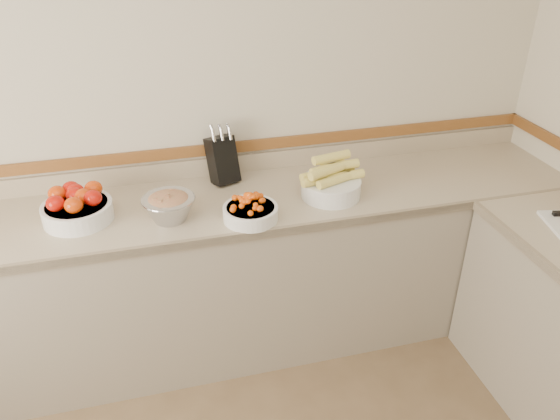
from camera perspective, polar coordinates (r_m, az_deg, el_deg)
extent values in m
plane|color=beige|center=(2.85, -10.36, 10.66)|extent=(4.00, 0.00, 4.00)
cube|color=tan|center=(2.73, -8.88, 0.16)|extent=(4.00, 0.65, 0.04)
cube|color=gray|center=(2.97, -8.21, -7.40)|extent=(4.00, 0.63, 0.86)
cube|color=#89775C|center=(2.46, -7.98, -3.35)|extent=(4.00, 0.02, 0.04)
cube|color=tan|center=(2.98, -9.73, 4.22)|extent=(4.00, 0.02, 0.10)
cube|color=brown|center=(2.93, -9.89, 5.97)|extent=(4.00, 0.02, 0.06)
cube|color=black|center=(2.88, -6.04, 5.22)|extent=(0.18, 0.20, 0.26)
cylinder|color=silver|center=(2.79, -6.98, 7.80)|extent=(0.03, 0.04, 0.07)
cylinder|color=silver|center=(2.80, -6.11, 7.89)|extent=(0.03, 0.04, 0.07)
cylinder|color=silver|center=(2.80, -5.25, 7.99)|extent=(0.03, 0.04, 0.07)
cylinder|color=silver|center=(2.81, -7.06, 7.99)|extent=(0.03, 0.04, 0.07)
cylinder|color=silver|center=(2.82, -6.20, 8.09)|extent=(0.03, 0.04, 0.07)
cylinder|color=silver|center=(2.83, -5.34, 8.18)|extent=(0.03, 0.04, 0.07)
cylinder|color=silver|center=(2.84, -7.14, 8.18)|extent=(0.03, 0.04, 0.07)
cylinder|color=silver|center=(2.84, -6.29, 8.27)|extent=(0.03, 0.04, 0.07)
cylinder|color=silver|center=(2.85, -5.44, 8.37)|extent=(0.03, 0.04, 0.07)
cylinder|color=white|center=(2.71, -20.37, -0.18)|extent=(0.32, 0.32, 0.09)
torus|color=white|center=(2.69, -20.50, 0.50)|extent=(0.32, 0.32, 0.01)
cylinder|color=white|center=(2.69, -20.50, 0.50)|extent=(0.28, 0.28, 0.01)
ellipsoid|color=red|center=(2.65, -22.43, 0.64)|extent=(0.08, 0.08, 0.07)
ellipsoid|color=red|center=(2.60, -20.76, 0.48)|extent=(0.08, 0.08, 0.07)
ellipsoid|color=red|center=(2.64, -18.98, 1.20)|extent=(0.08, 0.08, 0.07)
ellipsoid|color=red|center=(2.73, -22.26, 1.59)|extent=(0.08, 0.08, 0.07)
ellipsoid|color=red|center=(2.69, -20.64, 1.45)|extent=(0.08, 0.08, 0.07)
ellipsoid|color=red|center=(2.72, -18.92, 2.13)|extent=(0.08, 0.08, 0.07)
ellipsoid|color=red|center=(2.75, -21.00, 2.05)|extent=(0.08, 0.08, 0.07)
ellipsoid|color=red|center=(2.66, -19.88, 1.34)|extent=(0.08, 0.08, 0.07)
ellipsoid|color=red|center=(2.72, -20.60, 1.81)|extent=(0.08, 0.08, 0.07)
cylinder|color=white|center=(2.55, -3.09, -0.32)|extent=(0.26, 0.26, 0.07)
torus|color=white|center=(2.54, -3.11, 0.22)|extent=(0.26, 0.26, 0.01)
cylinder|color=white|center=(2.54, -3.11, 0.22)|extent=(0.22, 0.22, 0.01)
sphere|color=#E04A07|center=(2.48, -3.32, 0.92)|extent=(0.03, 0.03, 0.03)
sphere|color=#E04A07|center=(2.55, -2.46, 1.36)|extent=(0.03, 0.03, 0.03)
sphere|color=#E04A07|center=(2.51, -3.21, 1.50)|extent=(0.03, 0.03, 0.03)
sphere|color=#E04A07|center=(2.54, -2.51, 1.50)|extent=(0.03, 0.03, 0.03)
sphere|color=#E04A07|center=(2.47, -2.08, 0.15)|extent=(0.03, 0.03, 0.03)
sphere|color=#E04A07|center=(2.51, -2.90, 1.21)|extent=(0.03, 0.03, 0.03)
sphere|color=#E04A07|center=(2.50, -4.15, 0.89)|extent=(0.03, 0.03, 0.03)
sphere|color=#E04A07|center=(2.48, -1.80, 0.11)|extent=(0.03, 0.03, 0.03)
sphere|color=#E04A07|center=(2.51, -2.56, 1.39)|extent=(0.03, 0.03, 0.03)
sphere|color=#E04A07|center=(2.51, -2.97, 1.36)|extent=(0.03, 0.03, 0.03)
sphere|color=#E04A07|center=(2.54, -5.08, 0.91)|extent=(0.03, 0.03, 0.03)
sphere|color=#E04A07|center=(2.50, -4.03, 0.80)|extent=(0.03, 0.03, 0.03)
sphere|color=#E04A07|center=(2.51, -3.21, 1.42)|extent=(0.03, 0.03, 0.03)
sphere|color=#E04A07|center=(2.52, -4.22, 0.92)|extent=(0.03, 0.03, 0.03)
sphere|color=#E04A07|center=(2.60, -4.30, 1.49)|extent=(0.03, 0.03, 0.03)
sphere|color=#E04A07|center=(2.52, -2.70, 1.53)|extent=(0.03, 0.03, 0.03)
sphere|color=#E04A07|center=(2.47, -2.64, 0.17)|extent=(0.03, 0.03, 0.03)
sphere|color=#E04A07|center=(2.54, -2.82, 1.64)|extent=(0.03, 0.03, 0.03)
sphere|color=#E04A07|center=(2.58, -4.52, 1.39)|extent=(0.03, 0.03, 0.03)
sphere|color=#E04A07|center=(2.48, -4.01, 0.38)|extent=(0.03, 0.03, 0.03)
sphere|color=#E04A07|center=(2.50, -3.48, 0.96)|extent=(0.03, 0.03, 0.03)
sphere|color=#E04A07|center=(2.52, -2.22, 1.14)|extent=(0.03, 0.03, 0.03)
sphere|color=#E04A07|center=(2.49, -3.15, 0.87)|extent=(0.03, 0.03, 0.03)
sphere|color=#E04A07|center=(2.54, -4.30, 1.21)|extent=(0.03, 0.03, 0.03)
sphere|color=#E04A07|center=(2.53, -3.69, 1.27)|extent=(0.03, 0.03, 0.03)
sphere|color=#E04A07|center=(2.54, -5.02, 0.79)|extent=(0.03, 0.03, 0.03)
sphere|color=#E04A07|center=(2.50, -2.25, 0.93)|extent=(0.03, 0.03, 0.03)
sphere|color=#E04A07|center=(2.54, -4.45, 1.12)|extent=(0.03, 0.03, 0.03)
sphere|color=#E04A07|center=(2.57, -4.68, 1.24)|extent=(0.03, 0.03, 0.03)
sphere|color=#E04A07|center=(2.57, -3.90, 1.47)|extent=(0.03, 0.03, 0.03)
sphere|color=#E04A07|center=(2.51, -2.71, 1.23)|extent=(0.03, 0.03, 0.03)
sphere|color=#E04A07|center=(2.54, -1.45, 1.08)|extent=(0.03, 0.03, 0.03)
sphere|color=#E04A07|center=(2.45, -3.10, -0.34)|extent=(0.03, 0.03, 0.03)
sphere|color=#E04A07|center=(2.51, -4.44, 0.87)|extent=(0.03, 0.03, 0.03)
sphere|color=#E04A07|center=(2.49, -3.94, 0.75)|extent=(0.03, 0.03, 0.03)
sphere|color=#E04A07|center=(2.51, -2.98, 1.56)|extent=(0.03, 0.03, 0.03)
cylinder|color=white|center=(2.76, 5.34, 2.32)|extent=(0.30, 0.30, 0.09)
torus|color=white|center=(2.74, 5.38, 3.04)|extent=(0.30, 0.30, 0.01)
cylinder|color=#EED863|center=(2.69, 4.24, 3.22)|extent=(0.21, 0.09, 0.05)
cylinder|color=#EED863|center=(2.69, 5.73, 3.14)|extent=(0.20, 0.11, 0.05)
cylinder|color=#EED863|center=(2.74, 6.80, 3.56)|extent=(0.20, 0.06, 0.05)
cylinder|color=#EED863|center=(2.75, 4.04, 3.78)|extent=(0.21, 0.10, 0.05)
cylinder|color=#EED863|center=(2.78, 5.74, 4.07)|extent=(0.20, 0.05, 0.05)
cylinder|color=#EED863|center=(2.71, 5.05, 4.36)|extent=(0.20, 0.11, 0.05)
cylinder|color=#EED863|center=(2.74, 6.26, 4.60)|extent=(0.20, 0.07, 0.05)
cylinder|color=#EED863|center=(2.72, 5.38, 5.50)|extent=(0.21, 0.09, 0.05)
cylinder|color=#EED863|center=(2.67, 4.86, 4.05)|extent=(0.20, 0.12, 0.05)
cylinder|color=#B2B2BA|center=(2.59, -11.49, 0.13)|extent=(0.25, 0.25, 0.11)
torus|color=#B2B2BA|center=(2.56, -11.60, 1.14)|extent=(0.25, 0.25, 0.01)
ellipsoid|color=#B91534|center=(2.57, -11.58, 0.98)|extent=(0.20, 0.20, 0.07)
cube|color=#B91534|center=(2.57, -12.10, 1.51)|extent=(0.02, 0.02, 0.02)
cube|color=#91BE5C|center=(2.54, -11.22, 1.24)|extent=(0.02, 0.02, 0.02)
cube|color=#B91534|center=(2.55, -11.86, 1.19)|extent=(0.02, 0.02, 0.02)
cube|color=#91BE5C|center=(2.60, -11.39, 1.96)|extent=(0.02, 0.02, 0.02)
cube|color=#B91534|center=(2.55, -11.36, 1.39)|extent=(0.02, 0.02, 0.02)
cube|color=#91BE5C|center=(2.53, -11.65, 1.27)|extent=(0.02, 0.02, 0.02)
cube|color=#B91534|center=(2.55, -11.76, 1.46)|extent=(0.02, 0.02, 0.02)
cube|color=#91BE5C|center=(2.53, -11.44, 1.05)|extent=(0.02, 0.02, 0.02)
cube|color=#B91534|center=(2.59, -12.73, 1.55)|extent=(0.02, 0.02, 0.02)
cube|color=#91BE5C|center=(2.55, -12.34, 1.19)|extent=(0.02, 0.02, 0.02)
cube|color=#B91534|center=(2.51, -12.42, 0.86)|extent=(0.02, 0.02, 0.02)
cube|color=#91BE5C|center=(2.55, -11.67, 1.56)|extent=(0.02, 0.02, 0.02)
cube|color=#B91534|center=(2.52, -11.26, 0.84)|extent=(0.02, 0.02, 0.02)
cube|color=#91BE5C|center=(2.54, -12.91, 1.08)|extent=(0.02, 0.02, 0.02)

